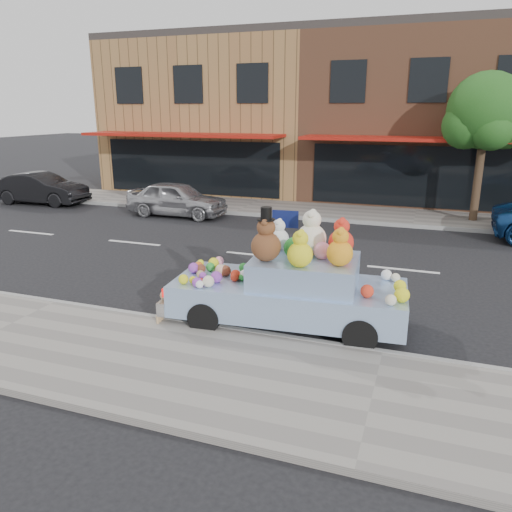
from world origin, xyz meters
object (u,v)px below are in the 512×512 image
at_px(art_car, 290,285).
at_px(car_silver, 177,199).
at_px(car_dark, 41,188).
at_px(street_tree, 486,117).

bearing_deg(art_car, car_silver, 124.99).
bearing_deg(car_dark, street_tree, -85.45).
height_order(car_silver, car_dark, car_dark).
distance_m(street_tree, car_dark, 17.84).
relative_size(street_tree, car_dark, 1.28).
height_order(street_tree, car_dark, street_tree).
bearing_deg(car_silver, street_tree, -76.38).
relative_size(street_tree, car_silver, 1.34).
xyz_separation_m(street_tree, car_dark, (-17.45, -2.17, -3.02)).
bearing_deg(street_tree, car_silver, -167.03).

